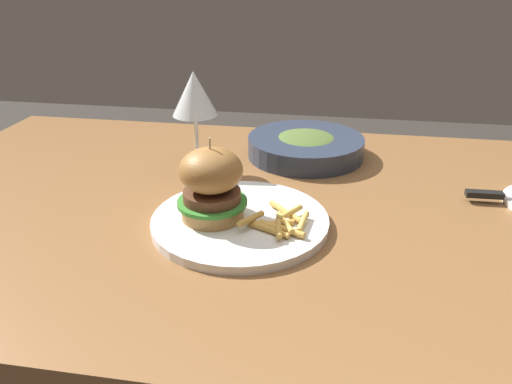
{
  "coord_description": "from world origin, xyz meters",
  "views": [
    {
      "loc": [
        0.13,
        -0.74,
        1.12
      ],
      "look_at": [
        0.02,
        -0.05,
        0.78
      ],
      "focal_mm": 35.0,
      "sensor_mm": 36.0,
      "label": 1
    }
  ],
  "objects_px": {
    "main_plate": "(240,221)",
    "soup_bowl": "(306,146)",
    "burger_sandwich": "(211,184)",
    "wine_glass": "(194,96)"
  },
  "relations": [
    {
      "from": "burger_sandwich",
      "to": "soup_bowl",
      "type": "height_order",
      "value": "burger_sandwich"
    },
    {
      "from": "burger_sandwich",
      "to": "wine_glass",
      "type": "relative_size",
      "value": 0.66
    },
    {
      "from": "burger_sandwich",
      "to": "main_plate",
      "type": "bearing_deg",
      "value": 7.46
    },
    {
      "from": "burger_sandwich",
      "to": "soup_bowl",
      "type": "distance_m",
      "value": 0.34
    },
    {
      "from": "main_plate",
      "to": "burger_sandwich",
      "type": "bearing_deg",
      "value": -172.54
    },
    {
      "from": "main_plate",
      "to": "soup_bowl",
      "type": "relative_size",
      "value": 1.15
    },
    {
      "from": "main_plate",
      "to": "wine_glass",
      "type": "xyz_separation_m",
      "value": [
        -0.12,
        0.2,
        0.14
      ]
    },
    {
      "from": "wine_glass",
      "to": "soup_bowl",
      "type": "height_order",
      "value": "wine_glass"
    },
    {
      "from": "burger_sandwich",
      "to": "soup_bowl",
      "type": "bearing_deg",
      "value": 69.52
    },
    {
      "from": "soup_bowl",
      "to": "main_plate",
      "type": "bearing_deg",
      "value": -103.88
    }
  ]
}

